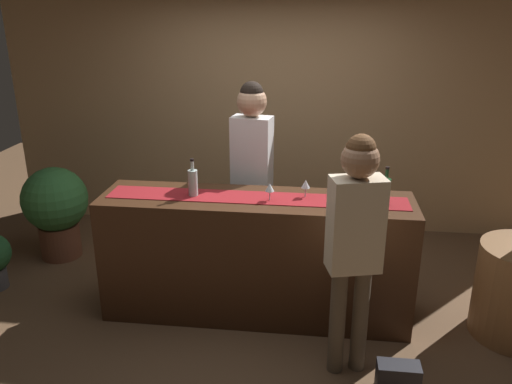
% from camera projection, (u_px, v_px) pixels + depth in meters
% --- Properties ---
extents(ground_plane, '(10.00, 10.00, 0.00)m').
position_uv_depth(ground_plane, '(256.00, 311.00, 4.37)').
color(ground_plane, brown).
extents(back_wall, '(6.00, 0.12, 2.90)m').
position_uv_depth(back_wall, '(277.00, 99.00, 5.65)').
color(back_wall, tan).
rests_on(back_wall, ground).
extents(bar_counter, '(2.45, 0.60, 1.01)m').
position_uv_depth(bar_counter, '(256.00, 257.00, 4.20)').
color(bar_counter, '#3D2314').
rests_on(bar_counter, ground).
extents(counter_runner_cloth, '(2.33, 0.28, 0.01)m').
position_uv_depth(counter_runner_cloth, '(256.00, 198.00, 4.02)').
color(counter_runner_cloth, maroon).
rests_on(counter_runner_cloth, bar_counter).
extents(wine_bottle_green, '(0.07, 0.07, 0.30)m').
position_uv_depth(wine_bottle_green, '(385.00, 191.00, 3.84)').
color(wine_bottle_green, '#194723').
rests_on(wine_bottle_green, bar_counter).
extents(wine_bottle_clear, '(0.07, 0.07, 0.30)m').
position_uv_depth(wine_bottle_clear, '(193.00, 182.00, 4.03)').
color(wine_bottle_clear, '#B2C6C1').
rests_on(wine_bottle_clear, bar_counter).
extents(wine_glass_near_customer, '(0.07, 0.07, 0.14)m').
position_uv_depth(wine_glass_near_customer, '(270.00, 188.00, 3.93)').
color(wine_glass_near_customer, silver).
rests_on(wine_glass_near_customer, bar_counter).
extents(wine_glass_mid_counter, '(0.07, 0.07, 0.14)m').
position_uv_depth(wine_glass_mid_counter, '(306.00, 185.00, 4.00)').
color(wine_glass_mid_counter, silver).
rests_on(wine_glass_mid_counter, bar_counter).
extents(wine_glass_far_end, '(0.07, 0.07, 0.14)m').
position_uv_depth(wine_glass_far_end, '(352.00, 189.00, 3.91)').
color(wine_glass_far_end, silver).
rests_on(wine_glass_far_end, bar_counter).
extents(bartender, '(0.37, 0.26, 1.83)m').
position_uv_depth(bartender, '(252.00, 160.00, 4.53)').
color(bartender, '#26262B').
rests_on(bartender, ground).
extents(customer_sipping, '(0.38, 0.28, 1.70)m').
position_uv_depth(customer_sipping, '(355.00, 233.00, 3.33)').
color(customer_sipping, brown).
rests_on(customer_sipping, ground).
extents(potted_plant_tall, '(0.64, 0.64, 0.93)m').
position_uv_depth(potted_plant_tall, '(56.00, 206.00, 5.15)').
color(potted_plant_tall, brown).
rests_on(potted_plant_tall, ground).
extents(handbag, '(0.28, 0.14, 0.22)m').
position_uv_depth(handbag, '(398.00, 378.00, 3.42)').
color(handbag, black).
rests_on(handbag, ground).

